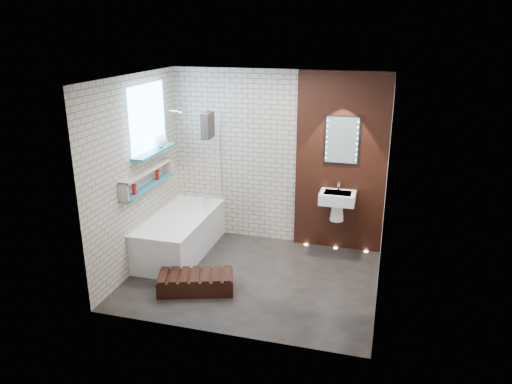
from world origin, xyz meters
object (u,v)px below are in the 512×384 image
(bath_screen, at_px, (212,163))
(walnut_step, at_px, (196,283))
(led_mirror, at_px, (342,140))
(washbasin, at_px, (337,202))
(bathtub, at_px, (181,234))

(bath_screen, bearing_deg, walnut_step, -79.13)
(led_mirror, bearing_deg, washbasin, -90.00)
(bathtub, distance_m, led_mirror, 2.68)
(walnut_step, bearing_deg, bathtub, 122.88)
(bath_screen, bearing_deg, led_mirror, 10.66)
(bathtub, xyz_separation_m, walnut_step, (0.62, -0.97, -0.19))
(bath_screen, distance_m, led_mirror, 1.89)
(bath_screen, xyz_separation_m, led_mirror, (1.82, 0.34, 0.37))
(bathtub, height_order, walnut_step, bathtub)
(washbasin, relative_size, led_mirror, 0.83)
(bath_screen, distance_m, washbasin, 1.89)
(bathtub, bearing_deg, walnut_step, -57.12)
(bathtub, height_order, bath_screen, bath_screen)
(bathtub, relative_size, bath_screen, 1.24)
(bath_screen, height_order, led_mirror, led_mirror)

